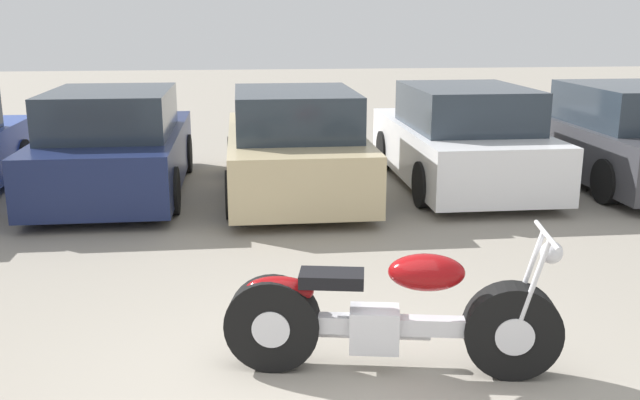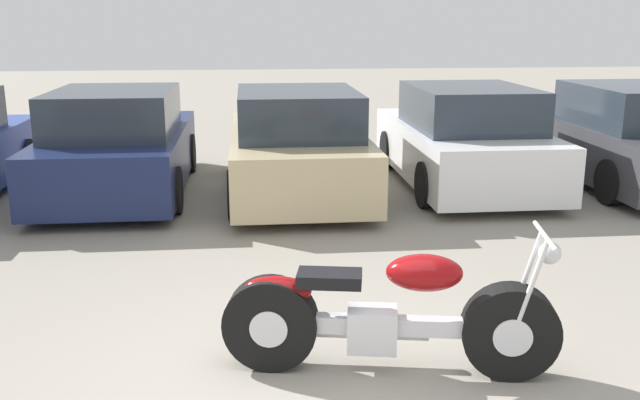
{
  "view_description": "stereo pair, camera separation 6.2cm",
  "coord_description": "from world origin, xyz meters",
  "px_view_note": "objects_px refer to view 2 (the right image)",
  "views": [
    {
      "loc": [
        -0.55,
        -3.93,
        2.41
      ],
      "look_at": [
        0.14,
        2.08,
        0.85
      ],
      "focal_mm": 40.0,
      "sensor_mm": 36.0,
      "label": 1
    },
    {
      "loc": [
        -0.49,
        -3.93,
        2.41
      ],
      "look_at": [
        0.14,
        2.08,
        0.85
      ],
      "focal_mm": 40.0,
      "sensor_mm": 36.0,
      "label": 2
    }
  ],
  "objects_px": {
    "motorcycle": "(385,317)",
    "parked_car_white": "(464,140)",
    "parked_car_dark_grey": "(628,138)",
    "parked_car_navy": "(119,146)",
    "parked_car_champagne": "(297,147)"
  },
  "relations": [
    {
      "from": "parked_car_champagne",
      "to": "parked_car_dark_grey",
      "type": "distance_m",
      "value": 4.91
    },
    {
      "from": "motorcycle",
      "to": "parked_car_champagne",
      "type": "bearing_deg",
      "value": 92.55
    },
    {
      "from": "motorcycle",
      "to": "parked_car_dark_grey",
      "type": "relative_size",
      "value": 0.57
    },
    {
      "from": "motorcycle",
      "to": "parked_car_white",
      "type": "xyz_separation_m",
      "value": [
        2.22,
        5.49,
        0.26
      ]
    },
    {
      "from": "parked_car_navy",
      "to": "parked_car_champagne",
      "type": "height_order",
      "value": "same"
    },
    {
      "from": "parked_car_navy",
      "to": "parked_car_dark_grey",
      "type": "relative_size",
      "value": 1.0
    },
    {
      "from": "parked_car_champagne",
      "to": "parked_car_white",
      "type": "distance_m",
      "value": 2.47
    },
    {
      "from": "motorcycle",
      "to": "parked_car_navy",
      "type": "xyz_separation_m",
      "value": [
        -2.68,
        5.51,
        0.26
      ]
    },
    {
      "from": "parked_car_dark_grey",
      "to": "parked_car_navy",
      "type": "bearing_deg",
      "value": 179.1
    },
    {
      "from": "motorcycle",
      "to": "parked_car_navy",
      "type": "relative_size",
      "value": 0.57
    },
    {
      "from": "motorcycle",
      "to": "parked_car_white",
      "type": "relative_size",
      "value": 0.57
    },
    {
      "from": "parked_car_navy",
      "to": "parked_car_champagne",
      "type": "relative_size",
      "value": 1.0
    },
    {
      "from": "parked_car_dark_grey",
      "to": "parked_car_champagne",
      "type": "bearing_deg",
      "value": -178.01
    },
    {
      "from": "parked_car_champagne",
      "to": "parked_car_white",
      "type": "bearing_deg",
      "value": 6.26
    },
    {
      "from": "parked_car_navy",
      "to": "parked_car_dark_grey",
      "type": "distance_m",
      "value": 7.36
    }
  ]
}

